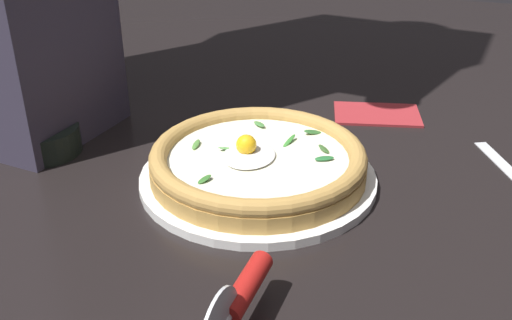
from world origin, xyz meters
name	(u,v)px	position (x,y,z in m)	size (l,w,h in m)	color
ground_plane	(249,204)	(0.00, 0.00, -0.01)	(2.40, 2.40, 0.03)	black
pizza_plate	(256,177)	(0.04, 0.00, 0.01)	(0.31, 0.31, 0.01)	white
pizza	(256,160)	(0.04, 0.00, 0.03)	(0.29, 0.29, 0.05)	#BD8E45
side_bowl	(43,140)	(0.02, 0.32, 0.02)	(0.11, 0.11, 0.04)	black
pizza_cutter	(238,301)	(-0.24, -0.07, 0.04)	(0.15, 0.03, 0.08)	silver
folded_napkin	(377,113)	(0.31, -0.12, 0.00)	(0.14, 0.09, 0.01)	maroon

